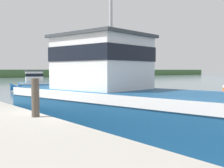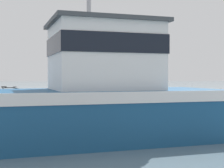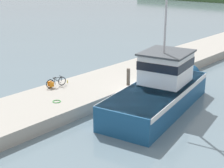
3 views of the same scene
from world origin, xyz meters
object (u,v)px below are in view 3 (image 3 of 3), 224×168
Objects in this scene: bicycle_touring at (54,83)px; water_bottle_on_curb at (67,81)px; fishing_boat_main at (161,88)px; mooring_post at (128,77)px.

water_bottle_on_curb is (-0.07, 1.31, -0.23)m from bicycle_touring.
fishing_boat_main is 3.12m from mooring_post.
fishing_boat_main is 63.70× the size of water_bottle_on_curb.
bicycle_touring is 1.33m from water_bottle_on_curb.
mooring_post is at bearing 163.87° from fishing_boat_main.
fishing_boat_main is 7.77m from bicycle_touring.
water_bottle_on_curb is (-6.93, -2.36, -0.46)m from fishing_boat_main.
mooring_post reaches higher than water_bottle_on_curb.
fishing_boat_main is 9.56× the size of mooring_post.
fishing_boat_main is at bearing 37.11° from bicycle_touring.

